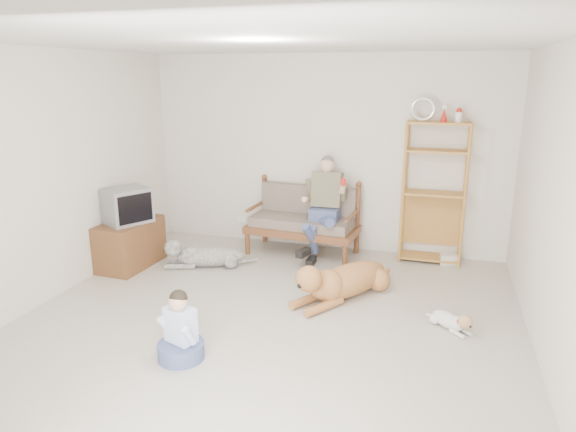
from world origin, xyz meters
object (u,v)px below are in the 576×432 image
(tv_stand, at_px, (130,244))
(golden_retriever, at_px, (341,281))
(etagere, at_px, (434,192))
(loveseat, at_px, (304,219))

(tv_stand, relative_size, golden_retriever, 0.64)
(tv_stand, bearing_deg, etagere, 22.37)
(loveseat, distance_m, tv_stand, 2.34)
(loveseat, height_order, golden_retriever, loveseat)
(loveseat, relative_size, tv_stand, 1.68)
(golden_retriever, bearing_deg, etagere, 92.45)
(loveseat, distance_m, etagere, 1.78)
(loveseat, xyz_separation_m, tv_stand, (-2.02, -1.16, -0.19))
(tv_stand, distance_m, golden_retriever, 2.84)
(loveseat, xyz_separation_m, etagere, (1.71, 0.14, 0.47))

